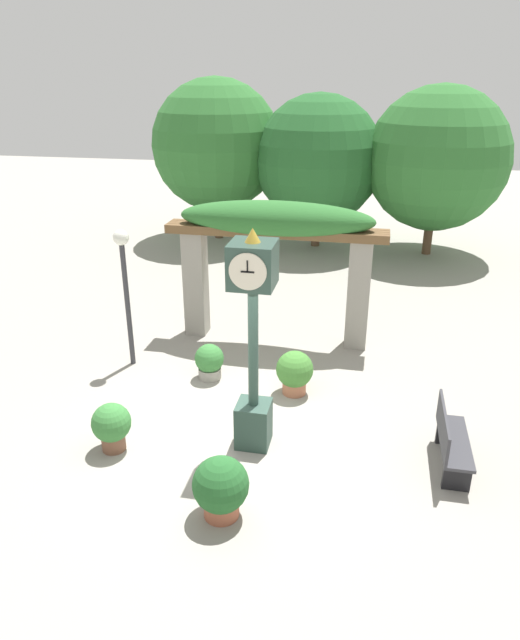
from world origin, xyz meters
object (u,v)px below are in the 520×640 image
at_px(potted_plant_near_right, 295,371).
at_px(potted_plant_far_left, 221,487).
at_px(lamp_post, 124,272).
at_px(pedestal_clock, 253,336).
at_px(park_bench, 450,440).
at_px(potted_plant_far_right, 112,425).
at_px(potted_plant_near_left, 209,361).

bearing_deg(potted_plant_near_right, potted_plant_far_left, -98.34).
distance_m(potted_plant_near_right, lamp_post, 3.69).
xyz_separation_m(pedestal_clock, lamp_post, (-2.94, 2.17, 0.06)).
relative_size(potted_plant_far_left, lamp_post, 0.32).
bearing_deg(park_bench, potted_plant_near_right, 57.48).
bearing_deg(park_bench, potted_plant_far_right, 97.07).
xyz_separation_m(pedestal_clock, potted_plant_far_right, (-2.09, -0.58, -1.43)).
height_order(pedestal_clock, lamp_post, pedestal_clock).
height_order(pedestal_clock, potted_plant_far_left, pedestal_clock).
relative_size(potted_plant_far_left, potted_plant_far_right, 1.11).
xyz_separation_m(pedestal_clock, potted_plant_near_right, (0.40, 1.66, -1.43)).
distance_m(potted_plant_near_right, potted_plant_far_left, 3.33).
distance_m(potted_plant_near_left, park_bench, 4.58).
distance_m(potted_plant_far_right, lamp_post, 3.24).
bearing_deg(potted_plant_far_right, park_bench, 7.07).
relative_size(pedestal_clock, park_bench, 2.53).
xyz_separation_m(potted_plant_far_left, park_bench, (3.01, 1.68, -0.03)).
bearing_deg(potted_plant_near_left, lamp_post, 170.74).
relative_size(potted_plant_near_right, park_bench, 0.60).
height_order(potted_plant_near_left, park_bench, park_bench).
xyz_separation_m(potted_plant_near_right, potted_plant_far_left, (-0.48, -3.30, 0.02)).
bearing_deg(potted_plant_far_right, potted_plant_far_left, -27.92).
bearing_deg(potted_plant_far_right, pedestal_clock, 15.51).
height_order(park_bench, lamp_post, lamp_post).
bearing_deg(potted_plant_far_left, potted_plant_near_left, 108.42).
bearing_deg(lamp_post, park_bench, -19.87).
xyz_separation_m(potted_plant_near_right, lamp_post, (-3.34, 0.51, 1.49)).
bearing_deg(potted_plant_near_right, park_bench, -32.52).
distance_m(potted_plant_near_left, potted_plant_near_right, 1.68).
relative_size(potted_plant_near_left, potted_plant_far_right, 0.88).
xyz_separation_m(pedestal_clock, park_bench, (2.93, 0.04, -1.44)).
bearing_deg(potted_plant_near_left, park_bench, -23.80).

